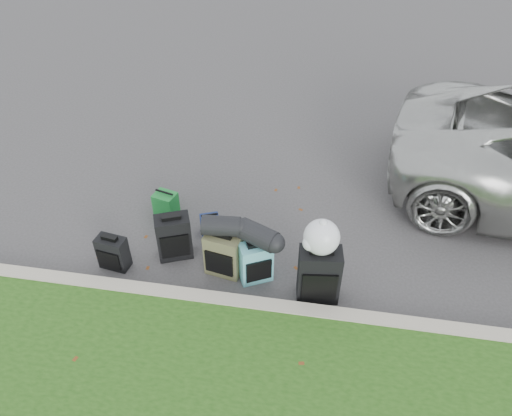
% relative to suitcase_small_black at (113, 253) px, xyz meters
% --- Properties ---
extents(ground, '(120.00, 120.00, 0.00)m').
position_rel_suitcase_small_black_xyz_m(ground, '(1.79, 0.58, -0.23)').
color(ground, '#383535').
rests_on(ground, ground).
extents(curb, '(120.00, 0.18, 0.15)m').
position_rel_suitcase_small_black_xyz_m(curb, '(1.79, -0.42, -0.15)').
color(curb, '#9E937F').
rests_on(curb, ground).
extents(suitcase_small_black, '(0.39, 0.26, 0.46)m').
position_rel_suitcase_small_black_xyz_m(suitcase_small_black, '(0.00, 0.00, 0.00)').
color(suitcase_small_black, black).
rests_on(suitcase_small_black, ground).
extents(suitcase_large_black_left, '(0.50, 0.40, 0.62)m').
position_rel_suitcase_small_black_xyz_m(suitcase_large_black_left, '(0.70, 0.32, 0.08)').
color(suitcase_large_black_left, black).
rests_on(suitcase_large_black_left, ground).
extents(suitcase_olive, '(0.48, 0.35, 0.60)m').
position_rel_suitcase_small_black_xyz_m(suitcase_olive, '(1.39, 0.14, 0.07)').
color(suitcase_olive, '#3E3E26').
rests_on(suitcase_olive, ground).
extents(suitcase_teal, '(0.45, 0.38, 0.55)m').
position_rel_suitcase_small_black_xyz_m(suitcase_teal, '(1.80, 0.09, 0.05)').
color(suitcase_teal, teal).
rests_on(suitcase_teal, ground).
extents(suitcase_large_black_right, '(0.52, 0.35, 0.73)m').
position_rel_suitcase_small_black_xyz_m(suitcase_large_black_right, '(2.57, -0.08, 0.13)').
color(suitcase_large_black_right, black).
rests_on(suitcase_large_black_right, ground).
extents(tote_green, '(0.36, 0.31, 0.34)m').
position_rel_suitcase_small_black_xyz_m(tote_green, '(0.34, 1.11, -0.06)').
color(tote_green, '#1A782E').
rests_on(tote_green, ground).
extents(tote_navy, '(0.31, 0.28, 0.27)m').
position_rel_suitcase_small_black_xyz_m(tote_navy, '(1.05, 0.82, -0.09)').
color(tote_navy, navy).
rests_on(tote_navy, ground).
extents(duffel_left, '(0.47, 0.28, 0.24)m').
position_rel_suitcase_small_black_xyz_m(duffel_left, '(1.37, 0.18, 0.49)').
color(duffel_left, black).
rests_on(duffel_left, suitcase_olive).
extents(duffel_right, '(0.54, 0.44, 0.26)m').
position_rel_suitcase_small_black_xyz_m(duffel_right, '(1.82, 0.13, 0.45)').
color(duffel_right, black).
rests_on(duffel_right, suitcase_teal).
extents(trash_bag, '(0.40, 0.40, 0.40)m').
position_rel_suitcase_small_black_xyz_m(trash_bag, '(2.55, -0.05, 0.70)').
color(trash_bag, white).
rests_on(trash_bag, suitcase_large_black_right).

